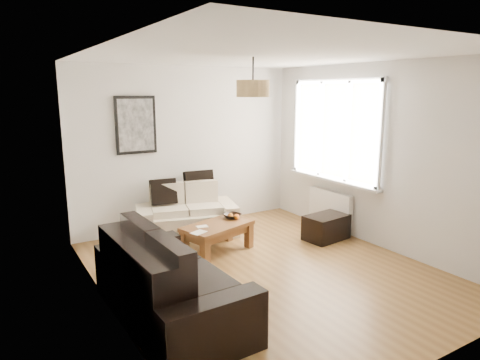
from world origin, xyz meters
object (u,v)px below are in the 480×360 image
sofa_leather (170,277)px  coffee_table (218,238)px  ottoman (326,227)px  loveseat_cream (186,211)px

sofa_leather → coffee_table: sofa_leather is taller
sofa_leather → ottoman: size_ratio=2.96×
sofa_leather → ottoman: bearing=-74.4°
loveseat_cream → ottoman: bearing=-22.1°
ottoman → coffee_table: bearing=166.4°
loveseat_cream → sofa_leather: bearing=-102.6°
coffee_table → sofa_leather: bearing=-133.2°
loveseat_cream → coffee_table: (0.06, -0.91, -0.17)m
loveseat_cream → sofa_leather: size_ratio=0.78×
coffee_table → ottoman: bearing=-13.6°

